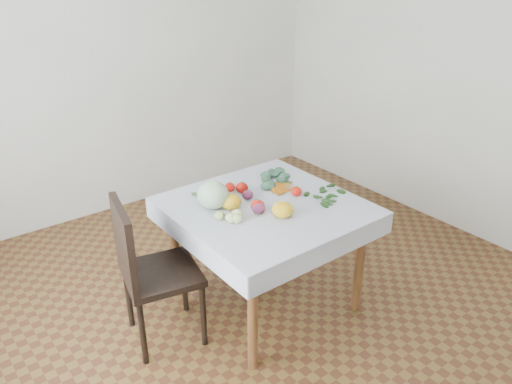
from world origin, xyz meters
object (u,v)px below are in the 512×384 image
at_px(cabbage, 213,195).
at_px(carrot_bunch, 282,186).
at_px(chair, 146,265).
at_px(table, 266,219).
at_px(heirloom_back, 231,202).

xyz_separation_m(cabbage, carrot_bunch, (0.53, -0.04, -0.08)).
relative_size(chair, carrot_bunch, 4.40).
bearing_deg(table, heirloom_back, 154.90).
bearing_deg(cabbage, chair, -176.15).
bearing_deg(chair, carrot_bunch, -0.43).
bearing_deg(carrot_bunch, chair, 179.57).
xyz_separation_m(cabbage, heirloom_back, (0.08, -0.07, -0.04)).
height_order(cabbage, heirloom_back, cabbage).
bearing_deg(chair, heirloom_back, -3.72).
relative_size(cabbage, heirloom_back, 1.47).
relative_size(chair, heirloom_back, 7.11).
relative_size(table, chair, 1.05).
bearing_deg(carrot_bunch, table, -152.38).
height_order(chair, carrot_bunch, chair).
distance_m(cabbage, carrot_bunch, 0.54).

